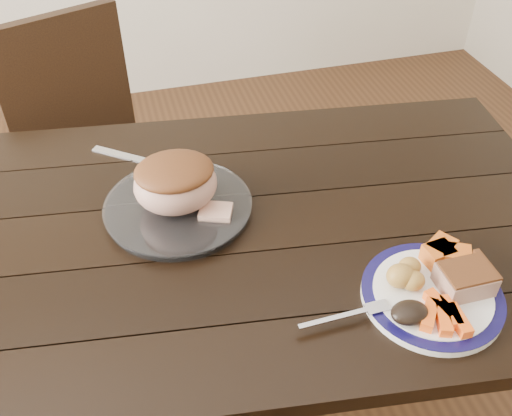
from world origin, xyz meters
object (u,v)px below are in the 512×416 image
object	(u,v)px
dining_table	(220,255)
pork_slice	(465,280)
chair_far	(90,146)
carving_knife	(169,166)
fork	(351,314)
dinner_plate	(432,296)
roast_joint	(176,185)
serving_platter	(178,208)

from	to	relation	value
dining_table	pork_slice	distance (m)	0.53
chair_far	carving_knife	size ratio (longest dim) A/B	3.48
chair_far	fork	distance (m)	1.17
pork_slice	fork	size ratio (longest dim) A/B	0.54
dinner_plate	fork	distance (m)	0.17
carving_knife	roast_joint	bearing A→B (deg)	-54.49
dining_table	dinner_plate	xyz separation A→B (m)	(0.35, -0.31, 0.10)
dinner_plate	pork_slice	size ratio (longest dim) A/B	2.78
chair_far	pork_slice	distance (m)	1.28
dinner_plate	dining_table	bearing A→B (deg)	138.39
fork	roast_joint	xyz separation A→B (m)	(-0.25, 0.39, 0.06)
dining_table	roast_joint	bearing A→B (deg)	136.16
chair_far	carving_knife	world-z (taller)	chair_far
serving_platter	chair_far	bearing A→B (deg)	107.18
dining_table	chair_far	xyz separation A→B (m)	(-0.28, 0.73, -0.13)
serving_platter	dinner_plate	bearing A→B (deg)	-42.02
roast_joint	pork_slice	bearing A→B (deg)	-38.67
chair_far	roast_joint	bearing A→B (deg)	85.66
roast_joint	dining_table	bearing A→B (deg)	-43.84
roast_joint	carving_knife	bearing A→B (deg)	88.16
dining_table	pork_slice	world-z (taller)	pork_slice
fork	dinner_plate	bearing A→B (deg)	1.18
pork_slice	dining_table	bearing A→B (deg)	142.39
chair_far	carving_knife	distance (m)	0.58
carving_knife	chair_far	bearing A→B (deg)	150.42
chair_far	fork	world-z (taller)	chair_far
roast_joint	carving_knife	world-z (taller)	roast_joint
dining_table	chair_far	bearing A→B (deg)	110.92
dining_table	roast_joint	world-z (taller)	roast_joint
dinner_plate	carving_knife	bearing A→B (deg)	127.30
serving_platter	carving_knife	size ratio (longest dim) A/B	1.21
serving_platter	fork	size ratio (longest dim) A/B	1.82
dinner_plate	carving_knife	world-z (taller)	dinner_plate
pork_slice	serving_platter	bearing A→B (deg)	141.33
chair_far	dinner_plate	distance (m)	1.24
roast_joint	serving_platter	bearing A→B (deg)	90.00
fork	roast_joint	distance (m)	0.47
dinner_plate	carving_knife	size ratio (longest dim) A/B	1.01
pork_slice	fork	world-z (taller)	pork_slice
dining_table	serving_platter	bearing A→B (deg)	136.16
dinner_plate	pork_slice	distance (m)	0.07
dining_table	dinner_plate	size ratio (longest dim) A/B	6.33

